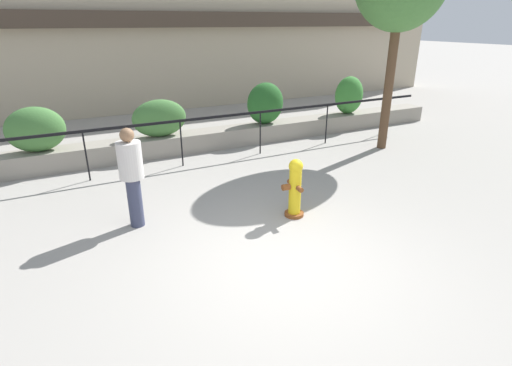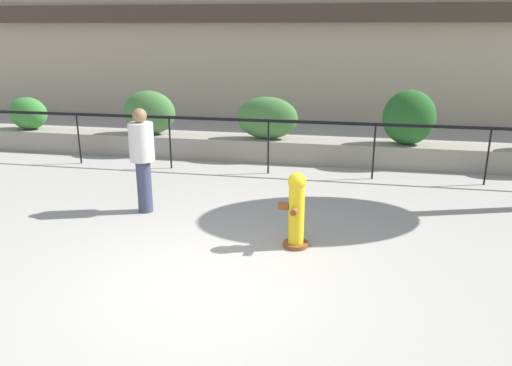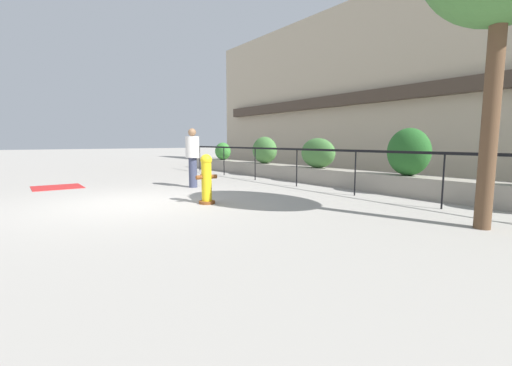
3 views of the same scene
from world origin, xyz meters
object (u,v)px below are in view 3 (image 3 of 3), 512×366
(hedge_bush_3, at_px, (409,152))
(hedge_bush_2, at_px, (318,153))
(fire_hydrant, at_px, (206,179))
(hedge_bush_1, at_px, (265,150))
(pedestrian, at_px, (193,154))
(hedge_bush_0, at_px, (223,151))

(hedge_bush_3, bearing_deg, hedge_bush_2, 180.00)
(fire_hydrant, bearing_deg, hedge_bush_2, 104.33)
(hedge_bush_1, relative_size, pedestrian, 0.74)
(hedge_bush_3, distance_m, fire_hydrant, 5.05)
(fire_hydrant, relative_size, pedestrian, 0.62)
(hedge_bush_2, bearing_deg, fire_hydrant, -75.67)
(hedge_bush_1, bearing_deg, pedestrian, -69.31)
(hedge_bush_0, distance_m, hedge_bush_1, 3.20)
(hedge_bush_2, height_order, fire_hydrant, hedge_bush_2)
(hedge_bush_2, xyz_separation_m, hedge_bush_3, (3.10, 0.00, 0.11))
(hedge_bush_3, bearing_deg, fire_hydrant, -112.34)
(hedge_bush_1, distance_m, hedge_bush_2, 2.83)
(hedge_bush_3, relative_size, fire_hydrant, 1.10)
(hedge_bush_3, bearing_deg, hedge_bush_1, 180.00)
(hedge_bush_0, height_order, pedestrian, pedestrian)
(hedge_bush_0, distance_m, hedge_bush_3, 9.13)
(hedge_bush_0, xyz_separation_m, fire_hydrant, (7.22, -4.65, -0.35))
(hedge_bush_1, bearing_deg, hedge_bush_2, 0.00)
(hedge_bush_0, height_order, hedge_bush_2, hedge_bush_2)
(hedge_bush_2, distance_m, hedge_bush_3, 3.10)
(hedge_bush_2, bearing_deg, hedge_bush_3, 0.00)
(hedge_bush_1, bearing_deg, hedge_bush_3, 0.00)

